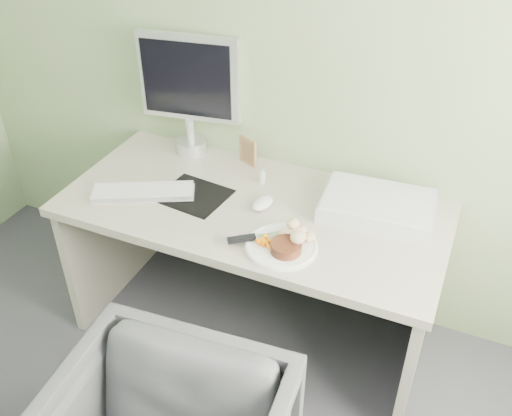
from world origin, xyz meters
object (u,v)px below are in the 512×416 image
at_px(desk, 253,240).
at_px(scanner, 378,207).
at_px(monitor, 189,88).
at_px(plate, 281,247).

bearing_deg(desk, scanner, 16.61).
bearing_deg(monitor, desk, -43.36).
distance_m(desk, scanner, 0.55).
relative_size(plate, scanner, 0.61).
distance_m(plate, monitor, 0.90).
height_order(plate, scanner, scanner).
bearing_deg(monitor, plate, -46.95).
height_order(desk, monitor, monitor).
bearing_deg(plate, monitor, 141.42).
distance_m(plate, scanner, 0.45).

